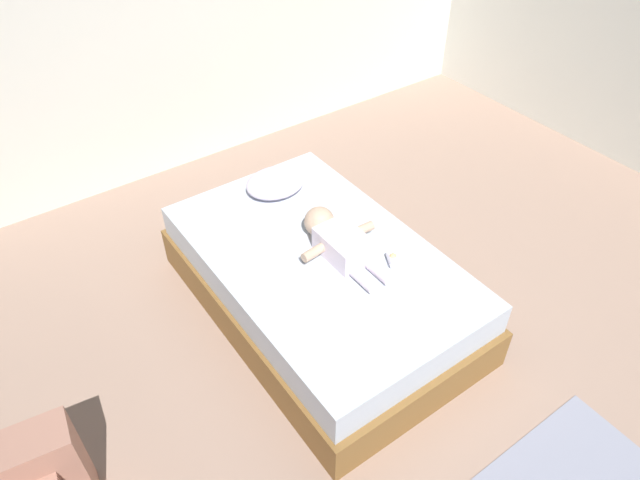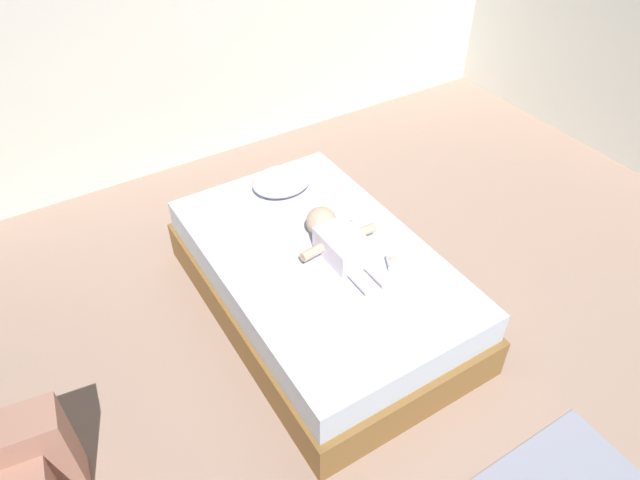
{
  "view_description": "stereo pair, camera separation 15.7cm",
  "coord_description": "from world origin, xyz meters",
  "views": [
    {
      "loc": [
        -1.55,
        -1.09,
        2.71
      ],
      "look_at": [
        -0.12,
        0.92,
        0.57
      ],
      "focal_mm": 32.23,
      "sensor_mm": 36.0,
      "label": 1
    },
    {
      "loc": [
        -1.42,
        -1.18,
        2.71
      ],
      "look_at": [
        -0.12,
        0.92,
        0.57
      ],
      "focal_mm": 32.23,
      "sensor_mm": 36.0,
      "label": 2
    }
  ],
  "objects": [
    {
      "name": "ground_plane",
      "position": [
        0.0,
        0.0,
        0.0
      ],
      "size": [
        8.0,
        8.0,
        0.0
      ],
      "primitive_type": "plane",
      "color": "gray"
    },
    {
      "name": "toothbrush",
      "position": [
        0.19,
        1.03,
        0.48
      ],
      "size": [
        0.02,
        0.14,
        0.02
      ],
      "color": "blue",
      "rests_on": "bed"
    },
    {
      "name": "bed",
      "position": [
        -0.12,
        0.92,
        0.23
      ],
      "size": [
        1.21,
        1.95,
        0.47
      ],
      "color": "brown",
      "rests_on": "ground_plane"
    },
    {
      "name": "pillow",
      "position": [
        0.01,
        1.6,
        0.53
      ],
      "size": [
        0.4,
        0.33,
        0.13
      ],
      "color": "silver",
      "rests_on": "bed"
    },
    {
      "name": "baby",
      "position": [
        -0.01,
        0.89,
        0.54
      ],
      "size": [
        0.5,
        0.67,
        0.18
      ],
      "color": "silver",
      "rests_on": "bed"
    },
    {
      "name": "baby_bottle",
      "position": [
        0.17,
        0.61,
        0.5
      ],
      "size": [
        0.09,
        0.11,
        0.08
      ],
      "color": "white",
      "rests_on": "bed"
    }
  ]
}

